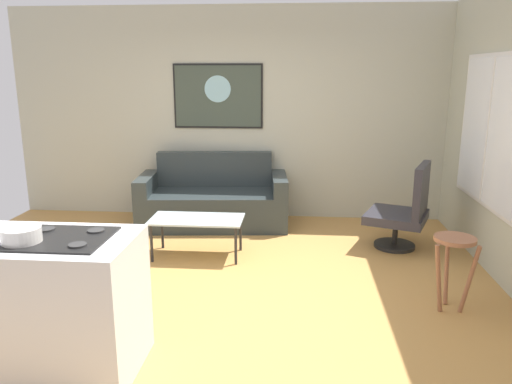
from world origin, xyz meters
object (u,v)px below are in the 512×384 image
at_px(couch, 214,202).
at_px(mixing_bowl, 22,236).
at_px(wall_painting, 218,96).
at_px(coffee_table, 197,222).
at_px(bar_stool, 454,253).
at_px(armchair, 405,210).

bearing_deg(couch, mixing_bowl, -100.03).
xyz_separation_m(couch, wall_painting, (0.01, 0.44, 1.34)).
relative_size(coffee_table, bar_stool, 1.54).
xyz_separation_m(armchair, mixing_bowl, (-2.90, -2.69, 0.52)).
relative_size(couch, mixing_bowl, 8.22).
xyz_separation_m(couch, bar_stool, (2.39, -2.22, 0.20)).
bearing_deg(bar_stool, wall_painting, 131.71).
bearing_deg(mixing_bowl, couch, 79.97).
xyz_separation_m(coffee_table, wall_painting, (-0.01, 1.61, 1.25)).
xyz_separation_m(couch, armchair, (2.30, -0.73, 0.14)).
height_order(couch, mixing_bowl, mixing_bowl).
height_order(coffee_table, bar_stool, bar_stool).
distance_m(coffee_table, bar_stool, 2.59).
xyz_separation_m(coffee_table, mixing_bowl, (-0.62, -2.26, 0.58)).
distance_m(armchair, wall_painting, 2.83).
bearing_deg(mixing_bowl, coffee_table, 74.57).
relative_size(bar_stool, mixing_bowl, 2.69).
bearing_deg(couch, coffee_table, -89.11).
bearing_deg(mixing_bowl, armchair, 42.85).
xyz_separation_m(bar_stool, wall_painting, (-2.37, 2.66, 1.14)).
bearing_deg(coffee_table, bar_stool, -24.03).
bearing_deg(bar_stool, coffee_table, 155.97).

